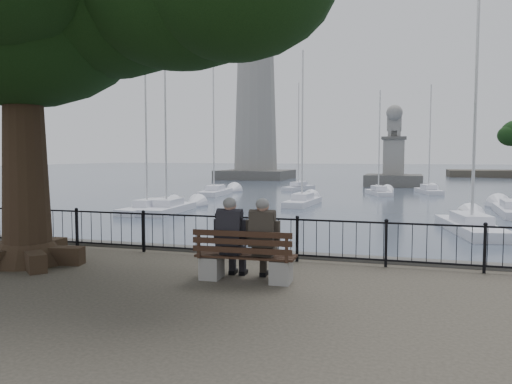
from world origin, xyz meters
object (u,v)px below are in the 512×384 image
at_px(bench, 245,263).
at_px(person_left, 232,241).
at_px(person_right, 264,243).
at_px(lighthouse, 256,91).
at_px(lion_monument, 394,166).

bearing_deg(bench, person_left, 161.31).
relative_size(person_left, person_right, 1.00).
distance_m(person_left, person_right, 0.66).
bearing_deg(lighthouse, person_left, -73.59).
xyz_separation_m(bench, lion_monument, (1.59, 49.52, 0.95)).
bearing_deg(person_right, lighthouse, 106.98).
bearing_deg(lion_monument, person_right, -91.43).
bearing_deg(person_left, lighthouse, 106.41).
relative_size(bench, lighthouse, 0.06).
distance_m(bench, person_left, 0.51).
xyz_separation_m(bench, person_right, (0.35, 0.12, 0.39)).
relative_size(person_right, lighthouse, 0.05).
relative_size(lighthouse, lion_monument, 3.35).
relative_size(bench, lion_monument, 0.22).
bearing_deg(lion_monument, person_left, -92.20).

